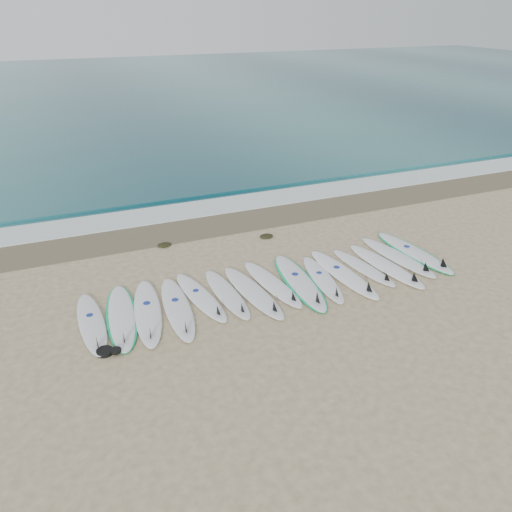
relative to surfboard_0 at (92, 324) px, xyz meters
name	(u,v)px	position (x,y,z in m)	size (l,w,h in m)	color
ground	(275,287)	(4.19, 0.04, -0.06)	(120.00, 120.00, 0.00)	tan
ocean	(102,91)	(4.19, 32.54, -0.04)	(120.00, 55.00, 0.03)	#1C585F
wet_sand_band	(220,224)	(4.19, 4.14, -0.05)	(120.00, 1.80, 0.01)	brown
foam_band	(206,208)	(4.19, 5.54, -0.04)	(120.00, 1.40, 0.04)	silver
wave_crest	(193,193)	(4.19, 7.04, -0.01)	(120.00, 1.00, 0.10)	#1C585F
surfboard_0	(92,324)	(0.00, 0.00, 0.00)	(0.59, 2.52, 0.32)	silver
surfboard_1	(122,317)	(0.61, 0.04, 0.00)	(0.90, 2.75, 0.34)	white
surfboard_2	(148,313)	(1.16, -0.03, 0.01)	(0.94, 2.81, 0.35)	white
surfboard_3	(178,309)	(1.80, -0.13, 0.00)	(0.75, 2.75, 0.35)	white
surfboard_4	(202,298)	(2.42, 0.14, 0.00)	(0.87, 2.51, 0.31)	white
surfboard_5	(228,294)	(3.01, 0.04, 0.00)	(0.63, 2.45, 0.31)	white
surfboard_6	(254,293)	(3.59, -0.13, 0.00)	(0.86, 2.74, 0.34)	white
surfboard_7	(273,284)	(4.16, 0.06, 0.00)	(0.83, 2.57, 0.32)	white
surfboard_8	(300,282)	(4.80, -0.07, 0.00)	(0.94, 2.96, 0.37)	silver
surfboard_9	(323,280)	(5.38, -0.18, 0.00)	(0.84, 2.46, 0.31)	white
surfboard_10	(345,274)	(5.98, -0.17, 0.01)	(0.75, 2.84, 0.36)	white
surfboard_11	(364,268)	(6.64, -0.05, 0.00)	(0.79, 2.35, 0.30)	white
surfboard_12	(387,266)	(7.21, -0.21, 0.00)	(0.86, 2.78, 0.35)	white
surfboard_13	(399,257)	(7.80, 0.09, 0.00)	(0.87, 2.73, 0.34)	white
surfboard_14	(415,252)	(8.37, 0.18, 0.00)	(0.89, 2.89, 0.36)	white
seaweed_near	(164,245)	(2.27, 3.23, -0.02)	(0.39, 0.30, 0.08)	black
seaweed_far	(266,236)	(5.13, 2.69, -0.02)	(0.40, 0.31, 0.08)	black
leash_coil	(107,351)	(0.18, -1.05, -0.01)	(0.46, 0.36, 0.11)	black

